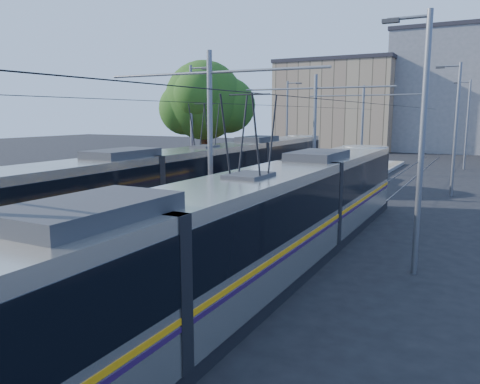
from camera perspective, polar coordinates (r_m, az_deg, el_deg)
The scene contains 13 objects.
ground at distance 12.69m, azimuth -23.33°, elevation -14.49°, with size 160.00×160.00×0.00m, color black.
platform at distance 26.27m, azimuth 6.74°, elevation -1.20°, with size 4.00×50.00×0.30m, color gray.
tactile_strip_left at distance 26.78m, azimuth 3.85°, elevation -0.61°, with size 0.70×50.00×0.01m, color gray.
tactile_strip_right at distance 25.76m, azimuth 9.75°, elevation -1.13°, with size 0.70×50.00×0.01m, color gray.
rails at distance 26.29m, azimuth 6.73°, elevation -1.49°, with size 8.71×70.00×0.03m.
tram_left at distance 24.37m, azimuth -4.27°, elevation 1.71°, with size 2.43×31.07×5.50m.
tram_right at distance 12.96m, azimuth 1.09°, elevation -4.51°, with size 2.43×28.86×5.50m.
catenary at distance 23.19m, azimuth 4.38°, elevation 8.30°, with size 9.20×70.00×7.00m.
street_lamps at distance 29.60m, azimuth 9.72°, elevation 7.79°, with size 15.18×38.22×8.00m.
shelter at distance 25.93m, azimuth 8.00°, elevation 1.60°, with size 0.66×1.04×2.24m.
tree at distance 32.51m, azimuth -3.65°, elevation 10.90°, with size 5.91×5.46×8.58m.
building_left at distance 69.82m, azimuth 12.05°, elevation 10.31°, with size 16.32×12.24×12.46m.
building_centre at distance 71.24m, azimuth 25.72°, elevation 11.02°, with size 18.36×14.28×16.06m.
Camera 1 is at (9.26, -7.10, 4.99)m, focal length 35.00 mm.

